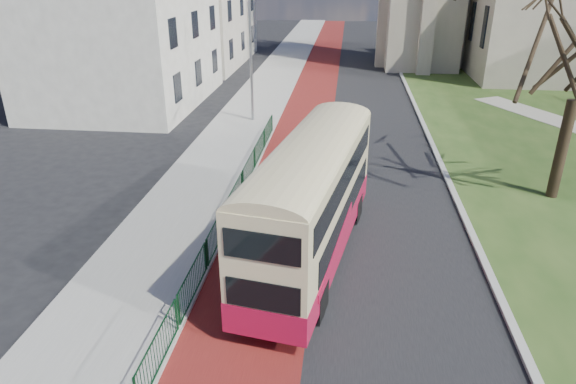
# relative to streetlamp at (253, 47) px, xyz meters

# --- Properties ---
(ground) EXTENTS (160.00, 160.00, 0.00)m
(ground) POSITION_rel_streetlamp_xyz_m (4.35, -18.00, -4.59)
(ground) COLOR black
(ground) RESTS_ON ground
(road_carriageway) EXTENTS (9.00, 120.00, 0.01)m
(road_carriageway) POSITION_rel_streetlamp_xyz_m (5.85, 2.00, -4.59)
(road_carriageway) COLOR black
(road_carriageway) RESTS_ON ground
(bus_lane) EXTENTS (3.40, 120.00, 0.01)m
(bus_lane) POSITION_rel_streetlamp_xyz_m (3.15, 2.00, -4.59)
(bus_lane) COLOR #591414
(bus_lane) RESTS_ON ground
(pavement_west) EXTENTS (4.00, 120.00, 0.12)m
(pavement_west) POSITION_rel_streetlamp_xyz_m (-0.65, 2.00, -4.53)
(pavement_west) COLOR gray
(pavement_west) RESTS_ON ground
(kerb_west) EXTENTS (0.25, 120.00, 0.13)m
(kerb_west) POSITION_rel_streetlamp_xyz_m (1.35, 2.00, -4.53)
(kerb_west) COLOR #999993
(kerb_west) RESTS_ON ground
(kerb_east) EXTENTS (0.25, 80.00, 0.13)m
(kerb_east) POSITION_rel_streetlamp_xyz_m (10.45, 4.00, -4.53)
(kerb_east) COLOR #999993
(kerb_east) RESTS_ON ground
(pedestrian_railing) EXTENTS (0.07, 24.00, 1.12)m
(pedestrian_railing) POSITION_rel_streetlamp_xyz_m (1.40, -14.00, -4.04)
(pedestrian_railing) COLOR #0C391B
(pedestrian_railing) RESTS_ON ground
(street_block_near) EXTENTS (10.30, 14.30, 13.00)m
(street_block_near) POSITION_rel_streetlamp_xyz_m (-9.65, 4.00, 1.92)
(street_block_near) COLOR beige
(street_block_near) RESTS_ON ground
(street_block_far) EXTENTS (10.30, 16.30, 11.50)m
(street_block_far) POSITION_rel_streetlamp_xyz_m (-9.65, 20.00, 1.17)
(street_block_far) COLOR #B4AC98
(street_block_far) RESTS_ON ground
(streetlamp) EXTENTS (2.13, 0.18, 8.00)m
(streetlamp) POSITION_rel_streetlamp_xyz_m (0.00, 0.00, 0.00)
(streetlamp) COLOR gray
(streetlamp) RESTS_ON pavement_west
(bus) EXTENTS (3.89, 9.94, 4.06)m
(bus) POSITION_rel_streetlamp_xyz_m (4.68, -15.94, -2.28)
(bus) COLOR #A40F32
(bus) RESTS_ON ground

